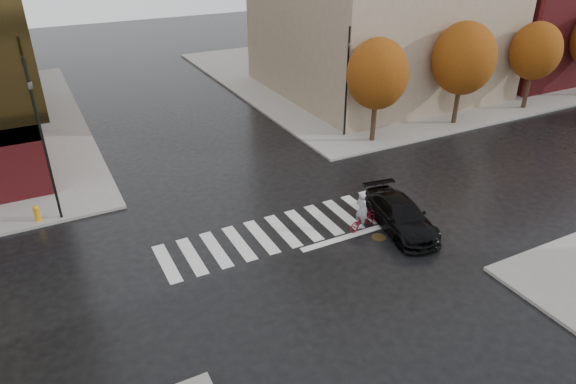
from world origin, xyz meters
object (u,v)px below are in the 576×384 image
traffic_light_nw (41,131)px  traffic_light_ne (347,76)px  sedan (401,215)px  cyclist (362,216)px  fire_hydrant (37,212)px

traffic_light_nw → traffic_light_ne: size_ratio=1.10×
sedan → cyclist: (-1.58, 0.80, -0.05)m
cyclist → traffic_light_nw: (-12.37, 7.30, 3.92)m
traffic_light_nw → cyclist: bearing=84.1°
fire_hydrant → cyclist: bearing=-29.3°
traffic_light_nw → fire_hydrant: 4.11m
cyclist → fire_hydrant: size_ratio=2.39×
sedan → fire_hydrant: sedan is taller
traffic_light_nw → fire_hydrant: size_ratio=9.62×
sedan → fire_hydrant: size_ratio=6.07×
cyclist → fire_hydrant: bearing=46.5°
traffic_light_ne → cyclist: bearing=67.2°
sedan → cyclist: cyclist is taller
traffic_light_nw → traffic_light_ne: 18.09m
cyclist → traffic_light_nw: bearing=45.3°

